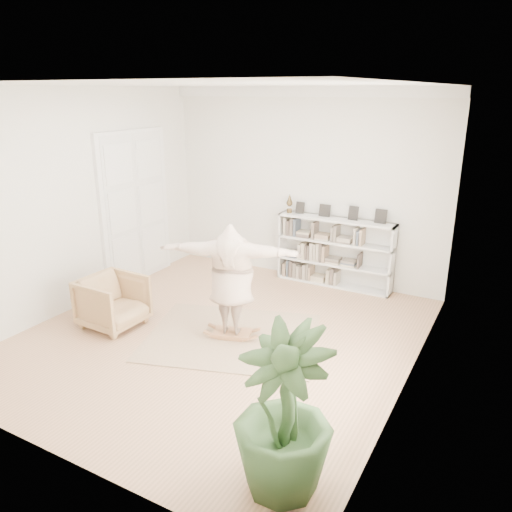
{
  "coord_description": "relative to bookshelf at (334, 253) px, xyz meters",
  "views": [
    {
      "loc": [
        3.75,
        -5.68,
        3.53
      ],
      "look_at": [
        0.4,
        0.4,
        1.22
      ],
      "focal_mm": 35.0,
      "sensor_mm": 36.0,
      "label": 1
    }
  ],
  "objects": [
    {
      "name": "floor",
      "position": [
        -0.74,
        -2.82,
        -0.64
      ],
      "size": [
        6.0,
        6.0,
        0.0
      ],
      "primitive_type": "plane",
      "color": "#9E7451",
      "rests_on": "ground"
    },
    {
      "name": "room_shell",
      "position": [
        -0.74,
        0.12,
        2.87
      ],
      "size": [
        6.0,
        6.0,
        6.0
      ],
      "color": "silver",
      "rests_on": "floor"
    },
    {
      "name": "doors",
      "position": [
        -3.45,
        -1.52,
        0.76
      ],
      "size": [
        0.09,
        1.78,
        2.92
      ],
      "color": "white",
      "rests_on": "floor"
    },
    {
      "name": "bookshelf",
      "position": [
        0.0,
        0.0,
        0.0
      ],
      "size": [
        2.2,
        0.35,
        1.64
      ],
      "color": "silver",
      "rests_on": "floor"
    },
    {
      "name": "armchair",
      "position": [
        -2.39,
        -3.32,
        -0.23
      ],
      "size": [
        0.92,
        0.89,
        0.81
      ],
      "primitive_type": "imported",
      "rotation": [
        0.0,
        0.0,
        1.54
      ],
      "color": "tan",
      "rests_on": "floor"
    },
    {
      "name": "rug",
      "position": [
        -0.56,
        -2.78,
        -0.63
      ],
      "size": [
        2.99,
        2.67,
        0.02
      ],
      "primitive_type": "cube",
      "rotation": [
        0.0,
        0.0,
        0.31
      ],
      "color": "tan",
      "rests_on": "floor"
    },
    {
      "name": "rocker_board",
      "position": [
        -0.56,
        -2.78,
        -0.56
      ],
      "size": [
        0.64,
        0.49,
        0.12
      ],
      "rotation": [
        0.0,
        0.0,
        0.31
      ],
      "color": "brown",
      "rests_on": "rug"
    },
    {
      "name": "person",
      "position": [
        -0.56,
        -2.78,
        0.34
      ],
      "size": [
        2.12,
        1.16,
        1.67
      ],
      "primitive_type": "imported",
      "rotation": [
        0.0,
        0.0,
        3.45
      ],
      "color": "#C1A490",
      "rests_on": "rocker_board"
    },
    {
      "name": "houseplant",
      "position": [
        1.4,
        -5.08,
        0.18
      ],
      "size": [
        1.13,
        1.13,
        1.63
      ],
      "primitive_type": "imported",
      "rotation": [
        0.0,
        0.0,
        -0.29
      ],
      "color": "#304F27",
      "rests_on": "floor"
    }
  ]
}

